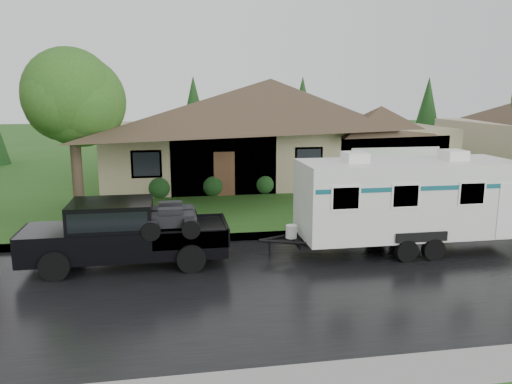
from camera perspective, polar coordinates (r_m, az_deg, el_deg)
The scene contains 9 objects.
ground at distance 15.60m, azimuth 4.56°, elevation -7.46°, with size 140.00×140.00×0.00m, color #28561B.
road at distance 13.79m, azimuth 6.63°, elevation -10.07°, with size 140.00×8.00×0.01m, color black.
curb at distance 17.67m, azimuth 2.77°, elevation -4.91°, with size 140.00×0.50×0.15m, color gray.
lawn at distance 29.94m, azimuth -2.49°, elevation 1.87°, with size 140.00×26.00×0.15m, color #28561B.
house_main at distance 28.80m, azimuth 2.33°, elevation 8.54°, with size 19.44×10.80×6.90m.
tree_left_green at distance 21.14m, azimuth -20.27°, elevation 9.54°, with size 3.88×3.88×6.42m.
shrub_row at distance 24.67m, azimuth 3.80°, elevation 1.15°, with size 13.60×1.00×1.00m.
pickup_truck at distance 15.13m, azimuth -15.03°, elevation -4.32°, with size 5.80×2.21×1.93m.
travel_trailer at distance 16.59m, azimuth 16.70°, elevation -0.66°, with size 7.16×2.52×3.21m.
Camera 1 is at (-3.69, -14.30, 5.04)m, focal length 35.00 mm.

